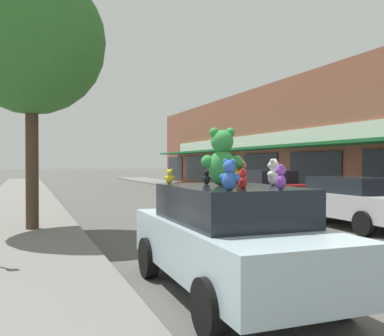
# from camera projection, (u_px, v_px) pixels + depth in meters

# --- Properties ---
(sidewalk_near) EXTENTS (3.14, 90.00, 0.12)m
(sidewalk_near) POSITION_uv_depth(u_px,v_px,m) (7.00, 318.00, 4.92)
(sidewalk_near) COLOR slate
(sidewalk_near) RESTS_ON ground_plane
(plush_art_car) EXTENTS (1.95, 4.13, 1.53)m
(plush_art_car) POSITION_uv_depth(u_px,v_px,m) (230.00, 237.00, 6.01)
(plush_art_car) COLOR #ADC6D1
(plush_art_car) RESTS_ON ground_plane
(teddy_bear_giant) EXTENTS (0.62, 0.42, 0.82)m
(teddy_bear_giant) POSITION_uv_depth(u_px,v_px,m) (222.00, 158.00, 6.03)
(teddy_bear_giant) COLOR green
(teddy_bear_giant) RESTS_ON plush_art_car
(teddy_bear_blue) EXTENTS (0.23, 0.27, 0.37)m
(teddy_bear_blue) POSITION_uv_depth(u_px,v_px,m) (229.00, 175.00, 5.01)
(teddy_bear_blue) COLOR blue
(teddy_bear_blue) RESTS_ON plush_art_car
(teddy_bear_red) EXTENTS (0.16, 0.19, 0.26)m
(teddy_bear_red) POSITION_uv_depth(u_px,v_px,m) (243.00, 179.00, 5.31)
(teddy_bear_red) COLOR red
(teddy_bear_red) RESTS_ON plush_art_car
(teddy_bear_teal) EXTENTS (0.16, 0.18, 0.26)m
(teddy_bear_teal) POSITION_uv_depth(u_px,v_px,m) (239.00, 175.00, 7.07)
(teddy_bear_teal) COLOR teal
(teddy_bear_teal) RESTS_ON plush_art_car
(teddy_bear_yellow) EXTENTS (0.18, 0.13, 0.23)m
(teddy_bear_yellow) POSITION_uv_depth(u_px,v_px,m) (169.00, 177.00, 6.65)
(teddy_bear_yellow) COLOR yellow
(teddy_bear_yellow) RESTS_ON plush_art_car
(teddy_bear_purple) EXTENTS (0.18, 0.23, 0.31)m
(teddy_bear_purple) POSITION_uv_depth(u_px,v_px,m) (281.00, 177.00, 5.15)
(teddy_bear_purple) COLOR purple
(teddy_bear_purple) RESTS_ON plush_art_car
(teddy_bear_white) EXTENTS (0.27, 0.25, 0.39)m
(teddy_bear_white) POSITION_uv_depth(u_px,v_px,m) (273.00, 173.00, 6.11)
(teddy_bear_white) COLOR white
(teddy_bear_white) RESTS_ON plush_art_car
(teddy_bear_black) EXTENTS (0.15, 0.17, 0.23)m
(teddy_bear_black) POSITION_uv_depth(u_px,v_px,m) (207.00, 177.00, 6.50)
(teddy_bear_black) COLOR black
(teddy_bear_black) RESTS_ON plush_art_car
(teddy_bear_brown) EXTENTS (0.24, 0.27, 0.37)m
(teddy_bear_brown) POSITION_uv_depth(u_px,v_px,m) (241.00, 173.00, 6.20)
(teddy_bear_brown) COLOR olive
(teddy_bear_brown) RESTS_ON plush_art_car
(teddy_bear_orange) EXTENTS (0.25, 0.23, 0.35)m
(teddy_bear_orange) POSITION_uv_depth(u_px,v_px,m) (238.00, 173.00, 6.79)
(teddy_bear_orange) COLOR orange
(teddy_bear_orange) RESTS_ON plush_art_car
(parked_car_far_center) EXTENTS (1.83, 4.37, 1.44)m
(parked_car_far_center) POSITION_uv_depth(u_px,v_px,m) (351.00, 200.00, 12.34)
(parked_car_far_center) COLOR #B7B7BC
(parked_car_far_center) RESTS_ON ground_plane
(parked_car_far_right) EXTENTS (1.95, 4.30, 1.55)m
(parked_car_far_right) POSITION_uv_depth(u_px,v_px,m) (262.00, 188.00, 17.02)
(parked_car_far_right) COLOR maroon
(parked_car_far_right) RESTS_ON ground_plane
(street_tree) EXTENTS (3.83, 3.83, 6.83)m
(street_tree) POSITION_uv_depth(u_px,v_px,m) (32.00, 42.00, 11.15)
(street_tree) COLOR #473323
(street_tree) RESTS_ON sidewalk_near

